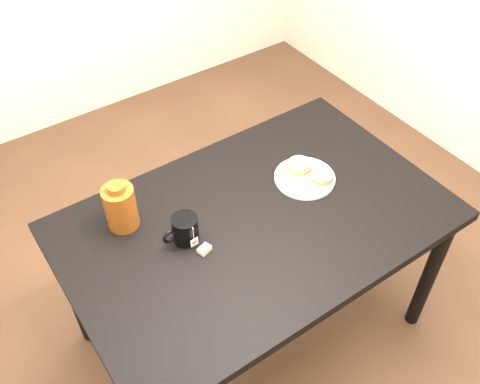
# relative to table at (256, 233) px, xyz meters

# --- Properties ---
(ground_plane) EXTENTS (4.00, 4.00, 0.00)m
(ground_plane) POSITION_rel_table_xyz_m (0.00, 0.00, -0.67)
(ground_plane) COLOR brown
(table) EXTENTS (1.40, 0.90, 0.75)m
(table) POSITION_rel_table_xyz_m (0.00, 0.00, 0.00)
(table) COLOR black
(table) RESTS_ON ground_plane
(plate) EXTENTS (0.24, 0.24, 0.02)m
(plate) POSITION_rel_table_xyz_m (0.28, 0.06, 0.09)
(plate) COLOR white
(plate) RESTS_ON table
(bagel_back) EXTENTS (0.11, 0.11, 0.03)m
(bagel_back) POSITION_rel_table_xyz_m (0.29, 0.11, 0.11)
(bagel_back) COLOR brown
(bagel_back) RESTS_ON plate
(bagel_front) EXTENTS (0.11, 0.11, 0.03)m
(bagel_front) POSITION_rel_table_xyz_m (0.32, 0.01, 0.11)
(bagel_front) COLOR brown
(bagel_front) RESTS_ON plate
(mug) EXTENTS (0.14, 0.10, 0.10)m
(mug) POSITION_rel_table_xyz_m (-0.26, 0.06, 0.14)
(mug) COLOR black
(mug) RESTS_ON table
(teabag_pouch) EXTENTS (0.05, 0.04, 0.02)m
(teabag_pouch) POSITION_rel_table_xyz_m (-0.24, -0.02, 0.09)
(teabag_pouch) COLOR #C6B793
(teabag_pouch) RESTS_ON table
(bagel_package) EXTENTS (0.14, 0.14, 0.19)m
(bagel_package) POSITION_rel_table_xyz_m (-0.41, 0.25, 0.17)
(bagel_package) COLOR #60290C
(bagel_package) RESTS_ON table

